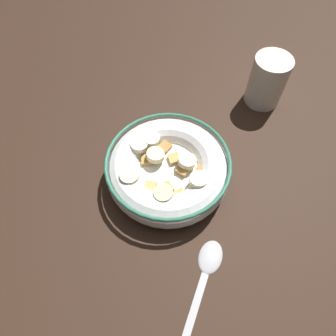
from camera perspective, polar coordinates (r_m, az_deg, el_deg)
name	(u,v)px	position (r cm, az deg, el deg)	size (l,w,h in cm)	color
ground_plane	(168,181)	(51.06, 0.00, -2.35)	(132.86, 132.86, 2.00)	#332116
cereal_bowl	(168,169)	(47.81, -0.03, -0.15)	(19.12, 19.12, 5.52)	white
spoon	(206,272)	(44.65, 6.98, -18.49)	(17.56, 6.43, 0.80)	#B7B7BC
coffee_mug	(268,80)	(60.28, 17.93, 15.15)	(9.53, 6.54, 9.28)	white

